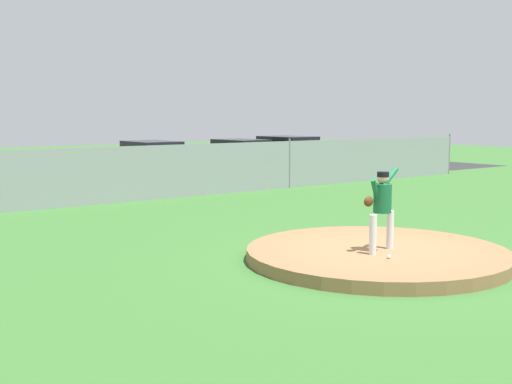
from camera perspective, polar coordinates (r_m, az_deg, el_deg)
ground_plane at (r=16.55m, az=-4.80°, el=-2.35°), size 80.00×80.00×0.00m
asphalt_strip at (r=24.12m, az=-15.57°, el=0.33°), size 44.00×7.00×0.01m
pitchers_mound at (r=11.95m, az=10.69°, el=-5.49°), size 4.77×4.77×0.22m
pitcher_youth at (r=11.54m, az=11.14°, el=-0.95°), size 0.83×0.32×1.49m
baseball at (r=11.14m, az=11.74°, el=-5.65°), size 0.07×0.07×0.07m
chainlink_fence at (r=19.93m, az=-10.94°, el=1.59°), size 31.26×0.07×1.81m
parked_car_teal at (r=29.55m, az=2.83°, el=3.28°), size 2.10×4.59×1.68m
parked_car_champagne at (r=27.91m, az=-1.37°, el=2.99°), size 1.97×4.23×1.59m
parked_car_silver at (r=24.77m, az=-9.25°, el=2.49°), size 1.80×4.07×1.66m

